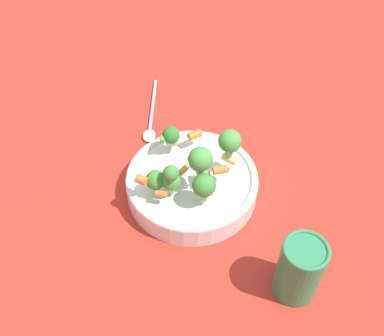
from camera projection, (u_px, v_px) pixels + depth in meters
name	position (u px, v px, depth m)	size (l,w,h in m)	color
ground_plane	(192.00, 192.00, 0.82)	(3.00, 3.00, 0.00)	#B72D23
bowl	(192.00, 183.00, 0.80)	(0.23, 0.23, 0.05)	silver
pasta_salad	(193.00, 164.00, 0.74)	(0.16, 0.17, 0.09)	#8CB766
cup	(300.00, 269.00, 0.65)	(0.07, 0.07, 0.11)	#2D7F51
spoon	(151.00, 121.00, 0.94)	(0.14, 0.16, 0.01)	silver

